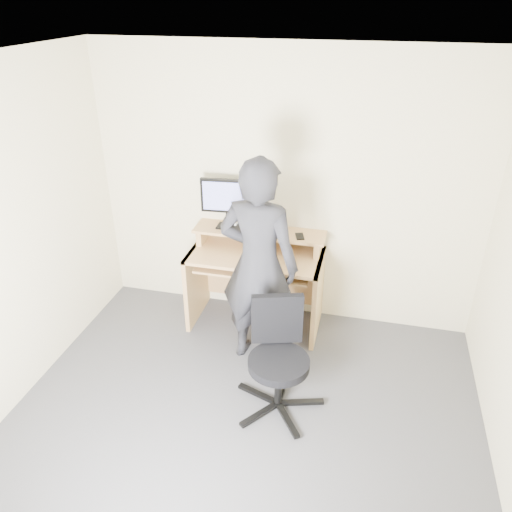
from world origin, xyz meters
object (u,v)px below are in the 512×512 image
at_px(office_chair, 278,353).
at_px(monitor, 228,199).
at_px(desk, 258,269).
at_px(person, 259,266).

bearing_deg(office_chair, monitor, 105.47).
xyz_separation_m(desk, monitor, (-0.29, 0.07, 0.64)).
height_order(desk, office_chair, desk).
relative_size(desk, monitor, 2.45).
xyz_separation_m(monitor, person, (0.43, -0.62, -0.29)).
relative_size(monitor, person, 0.27).
xyz_separation_m(desk, office_chair, (0.41, -1.04, -0.07)).
height_order(desk, person, person).
distance_m(monitor, office_chair, 1.50).
relative_size(office_chair, person, 0.48).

